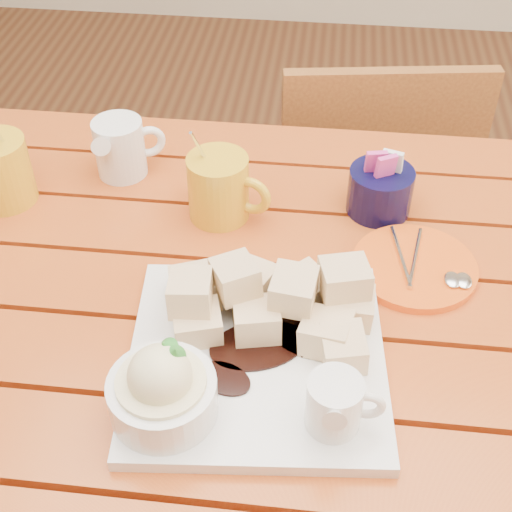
# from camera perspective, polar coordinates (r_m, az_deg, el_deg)

# --- Properties ---
(table) EXTENTS (1.20, 0.79, 0.75)m
(table) POSITION_cam_1_polar(r_m,az_deg,el_deg) (0.97, -0.97, -7.46)
(table) COLOR #A43515
(table) RESTS_ON ground
(dessert_plate) EXTENTS (0.31, 0.31, 0.12)m
(dessert_plate) POSITION_cam_1_polar(r_m,az_deg,el_deg) (0.78, -1.08, -7.56)
(dessert_plate) COLOR white
(dessert_plate) RESTS_ON table
(coffee_mug_right) EXTENTS (0.12, 0.08, 0.14)m
(coffee_mug_right) POSITION_cam_1_polar(r_m,az_deg,el_deg) (0.98, -2.88, 5.53)
(coffee_mug_right) COLOR gold
(coffee_mug_right) RESTS_ON table
(cream_pitcher) EXTENTS (0.11, 0.09, 0.09)m
(cream_pitcher) POSITION_cam_1_polar(r_m,az_deg,el_deg) (1.08, -10.74, 8.56)
(cream_pitcher) COLOR white
(cream_pitcher) RESTS_ON table
(sugar_caddy) EXTENTS (0.09, 0.09, 0.10)m
(sugar_caddy) POSITION_cam_1_polar(r_m,az_deg,el_deg) (1.01, 9.90, 5.24)
(sugar_caddy) COLOR black
(sugar_caddy) RESTS_ON table
(orange_saucer) EXTENTS (0.16, 0.16, 0.02)m
(orange_saucer) POSITION_cam_1_polar(r_m,az_deg,el_deg) (0.94, 12.64, -0.87)
(orange_saucer) COLOR #F05914
(orange_saucer) RESTS_ON table
(chair_far) EXTENTS (0.43, 0.43, 0.80)m
(chair_far) POSITION_cam_1_polar(r_m,az_deg,el_deg) (1.55, 8.65, 4.51)
(chair_far) COLOR brown
(chair_far) RESTS_ON ground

